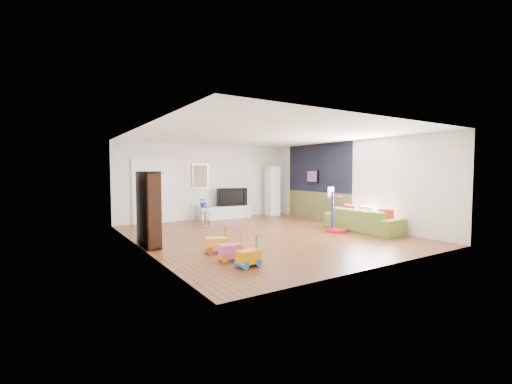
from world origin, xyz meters
TOP-DOWN VIEW (x-y plane):
  - floor at (0.00, 0.00)m, footprint 6.50×7.50m
  - ceiling at (0.00, 0.00)m, footprint 6.50×7.50m
  - wall_back at (0.00, 3.75)m, footprint 6.50×0.00m
  - wall_front at (0.00, -3.75)m, footprint 6.50×0.00m
  - wall_left at (-3.25, 0.00)m, footprint 0.00×7.50m
  - wall_right at (3.25, 0.00)m, footprint 0.00×7.50m
  - navy_accent at (3.23, 1.40)m, footprint 0.01×3.20m
  - olive_wainscot at (3.23, 1.40)m, footprint 0.01×3.20m
  - doorway at (-1.90, 3.71)m, footprint 1.45×0.06m
  - painting_back at (-0.25, 3.71)m, footprint 0.62×0.06m
  - artwork_right at (3.17, 1.60)m, footprint 0.04×0.56m
  - media_console at (0.58, 3.45)m, footprint 1.97×0.51m
  - tall_cabinet at (2.61, 3.29)m, footprint 0.46×0.46m
  - bookshelf at (-3.02, 0.29)m, footprint 0.35×1.19m
  - sofa at (2.71, -1.09)m, footprint 0.97×2.28m
  - basketball_hoop at (1.96, -0.81)m, footprint 0.62×0.67m
  - ride_on_yellow at (-1.99, -1.15)m, footprint 0.51×0.39m
  - ride_on_orange at (-1.98, -2.46)m, footprint 0.45×0.31m
  - ride_on_pink at (-2.04, -1.91)m, footprint 0.49×0.35m
  - child at (-0.83, 1.91)m, footprint 0.30×0.24m
  - tv at (0.86, 3.45)m, footprint 1.15×0.42m
  - vase_plant at (-0.26, 3.44)m, footprint 0.37×0.33m
  - pillow_left at (2.90, -1.72)m, footprint 0.22×0.40m
  - pillow_center at (2.94, -1.05)m, footprint 0.17×0.42m
  - pillow_right at (2.90, -0.45)m, footprint 0.17×0.41m

SIDE VIEW (x-z plane):
  - floor at x=0.00m, z-range 0.00..0.00m
  - media_console at x=0.58m, z-range 0.00..0.46m
  - ride_on_orange at x=-1.98m, z-range 0.00..0.57m
  - ride_on_pink at x=-2.04m, z-range 0.00..0.60m
  - ride_on_yellow at x=-1.99m, z-range 0.00..0.60m
  - sofa at x=2.71m, z-range 0.00..0.65m
  - child at x=-0.83m, z-range 0.00..0.73m
  - olive_wainscot at x=3.23m, z-range 0.00..1.00m
  - pillow_left at x=2.90m, z-range 0.32..0.71m
  - pillow_center at x=2.94m, z-range 0.32..0.72m
  - pillow_right at x=2.90m, z-range 0.32..0.71m
  - basketball_hoop at x=1.96m, z-range 0.00..1.30m
  - vase_plant at x=-0.26m, z-range 0.46..0.85m
  - tv at x=0.86m, z-range 0.46..1.12m
  - bookshelf at x=-3.02m, z-range 0.00..1.73m
  - tall_cabinet at x=2.61m, z-range 0.00..1.91m
  - doorway at x=-1.90m, z-range 0.00..2.10m
  - wall_back at x=0.00m, z-range 0.00..2.70m
  - wall_front at x=0.00m, z-range 0.00..2.70m
  - wall_left at x=-3.25m, z-range 0.00..2.70m
  - wall_right at x=3.25m, z-range 0.00..2.70m
  - artwork_right at x=3.17m, z-range 1.32..1.78m
  - painting_back at x=-0.25m, z-range 1.09..2.01m
  - navy_accent at x=3.23m, z-range 1.00..2.70m
  - ceiling at x=0.00m, z-range 2.70..2.70m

